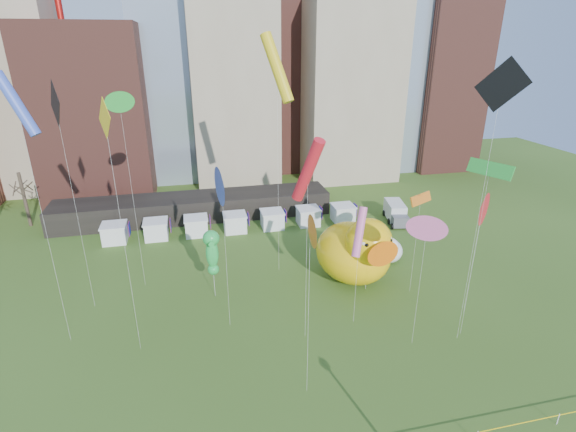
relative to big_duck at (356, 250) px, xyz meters
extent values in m
cube|color=gray|center=(-41.69, 41.70, 17.43)|extent=(14.00, 12.00, 42.00)
cube|color=brown|center=(-29.69, 35.70, 9.43)|extent=(16.00, 14.00, 26.00)
cube|color=#8C9EB2|center=(-17.69, 43.70, 23.93)|extent=(12.00, 12.00, 55.00)
cube|color=gray|center=(-7.69, 39.70, 13.43)|extent=(14.00, 14.00, 34.00)
cube|color=gray|center=(12.31, 37.70, 11.43)|extent=(16.00, 14.00, 30.00)
cube|color=#8C9EB2|center=(22.31, 41.70, 20.43)|extent=(14.00, 12.00, 48.00)
cube|color=brown|center=(32.31, 39.70, 14.43)|extent=(12.00, 12.00, 36.00)
cube|color=black|center=(-15.69, 21.70, -1.97)|extent=(38.00, 6.00, 3.20)
cube|color=white|center=(-25.69, 15.70, -2.47)|extent=(2.80, 2.80, 2.20)
cube|color=red|center=(-23.89, 15.70, -1.97)|extent=(0.08, 1.40, 1.60)
cube|color=white|center=(-20.69, 15.70, -2.47)|extent=(2.80, 2.80, 2.20)
cube|color=red|center=(-18.89, 15.70, -1.97)|extent=(0.08, 1.40, 1.60)
cube|color=white|center=(-15.69, 15.70, -2.47)|extent=(2.80, 2.80, 2.20)
cube|color=red|center=(-13.89, 15.70, -1.97)|extent=(0.08, 1.40, 1.60)
cube|color=white|center=(-10.69, 15.70, -2.47)|extent=(2.80, 2.80, 2.20)
cube|color=red|center=(-8.89, 15.70, -1.97)|extent=(0.08, 1.40, 1.60)
cube|color=white|center=(-5.69, 15.70, -2.47)|extent=(2.80, 2.80, 2.20)
cube|color=red|center=(-3.89, 15.70, -1.97)|extent=(0.08, 1.40, 1.60)
cube|color=white|center=(-0.69, 15.70, -2.47)|extent=(2.80, 2.80, 2.20)
cube|color=red|center=(1.11, 15.70, -1.97)|extent=(0.08, 1.40, 1.60)
cube|color=white|center=(4.31, 15.70, -2.47)|extent=(2.80, 2.80, 2.20)
cube|color=red|center=(6.11, 15.70, -1.97)|extent=(0.08, 1.40, 1.60)
cylinder|color=#382B21|center=(-37.69, 23.70, 0.18)|extent=(0.44, 0.44, 7.50)
cylinder|color=white|center=(6.31, -20.30, -3.12)|extent=(0.06, 0.06, 0.90)
ellipsoid|color=yellow|center=(-0.09, 0.59, -0.53)|extent=(8.63, 9.69, 6.08)
ellipsoid|color=yellow|center=(-0.62, 3.90, -0.69)|extent=(2.24, 1.87, 2.46)
sphere|color=yellow|center=(0.34, -2.10, 1.92)|extent=(5.24, 5.24, 4.57)
cone|color=orange|center=(0.64, -4.02, 1.77)|extent=(2.81, 2.43, 2.51)
sphere|color=white|center=(-0.71, -3.54, 2.53)|extent=(0.82, 0.82, 0.82)
sphere|color=white|center=(1.78, -3.14, 2.53)|extent=(0.82, 0.82, 0.82)
sphere|color=black|center=(-0.65, -3.92, 2.53)|extent=(0.41, 0.41, 0.41)
sphere|color=black|center=(1.84, -3.53, 2.53)|extent=(0.41, 0.41, 0.41)
ellipsoid|color=white|center=(5.37, 3.41, -2.27)|extent=(4.27, 4.59, 2.60)
ellipsoid|color=white|center=(5.89, 4.75, -2.33)|extent=(1.05, 0.94, 1.06)
sphere|color=white|center=(4.95, 2.32, -1.22)|extent=(2.53, 2.53, 1.96)
cone|color=orange|center=(4.65, 1.55, -1.28)|extent=(1.32, 1.21, 1.08)
sphere|color=white|center=(4.26, 2.01, -0.96)|extent=(0.35, 0.35, 0.35)
sphere|color=white|center=(5.26, 1.63, -0.96)|extent=(0.35, 0.35, 0.35)
sphere|color=black|center=(4.20, 1.86, -0.96)|extent=(0.18, 0.18, 0.18)
sphere|color=black|center=(5.20, 1.47, -0.96)|extent=(0.18, 0.18, 0.18)
cylinder|color=silver|center=(-14.43, 0.32, -1.21)|extent=(0.03, 0.03, 4.71)
ellipsoid|color=green|center=(-14.43, 0.32, 1.14)|extent=(1.23, 1.02, 3.04)
sphere|color=green|center=(-14.43, 0.17, 2.77)|extent=(1.60, 1.60, 1.55)
cone|color=green|center=(-14.43, -0.52, 2.69)|extent=(0.58, 0.99, 0.54)
sphere|color=green|center=(-14.43, 0.37, -0.60)|extent=(1.09, 1.09, 1.09)
cylinder|color=silver|center=(0.58, -1.71, -2.06)|extent=(0.03, 0.03, 3.01)
ellipsoid|color=#6B3FBE|center=(0.58, -1.71, -0.56)|extent=(1.10, 0.98, 2.38)
sphere|color=#6B3FBE|center=(0.58, -1.86, 0.71)|extent=(1.48, 1.48, 1.21)
cone|color=#6B3FBE|center=(0.58, -2.41, 0.65)|extent=(0.60, 0.84, 0.43)
sphere|color=#6B3FBE|center=(0.58, -1.66, -1.93)|extent=(0.85, 0.85, 0.85)
cube|color=silver|center=(11.61, 14.66, -2.16)|extent=(3.07, 4.89, 2.27)
cube|color=#595960|center=(11.01, 11.82, -2.61)|extent=(2.38, 2.03, 1.45)
cylinder|color=black|center=(10.16, 13.29, -3.16)|extent=(0.39, 0.85, 0.82)
cylinder|color=black|center=(12.38, 12.83, -3.16)|extent=(0.39, 0.85, 0.82)
cylinder|color=black|center=(10.79, 16.32, -3.16)|extent=(0.39, 0.85, 0.82)
cylinder|color=black|center=(13.02, 15.85, -3.16)|extent=(0.39, 0.85, 0.82)
cylinder|color=silver|center=(-7.42, -7.75, 3.75)|extent=(0.02, 0.02, 14.64)
cylinder|color=red|center=(-7.42, -7.75, 11.07)|extent=(2.25, 3.05, 5.13)
cylinder|color=silver|center=(1.06, -10.57, 1.66)|extent=(0.02, 0.02, 10.46)
cone|color=pink|center=(1.06, -10.57, 6.89)|extent=(1.80, 1.38, 2.03)
cylinder|color=silver|center=(-25.71, 1.14, 5.81)|extent=(0.02, 0.02, 18.76)
cube|color=black|center=(-25.71, 1.14, 15.19)|extent=(1.58, 3.48, 3.79)
cylinder|color=silver|center=(5.69, -10.41, 3.76)|extent=(0.02, 0.02, 14.66)
cube|color=green|center=(5.69, -10.41, 11.09)|extent=(1.83, 3.34, 1.05)
cylinder|color=silver|center=(-7.21, 4.09, 6.96)|extent=(0.02, 0.02, 21.06)
cylinder|color=yellow|center=(-7.21, 4.09, 17.49)|extent=(3.15, 3.57, 6.31)
cylinder|color=silver|center=(-13.49, -4.69, 2.89)|extent=(0.02, 0.02, 12.92)
cone|color=blue|center=(-13.49, -4.69, 9.35)|extent=(0.66, 2.96, 2.94)
cylinder|color=silver|center=(4.73, -3.14, 1.36)|extent=(0.02, 0.02, 9.86)
cube|color=orange|center=(4.73, -3.14, 6.29)|extent=(2.83, 1.77, 0.91)
cylinder|color=silver|center=(7.80, -7.71, 1.60)|extent=(0.02, 0.02, 10.33)
cone|color=red|center=(7.80, -7.71, 6.76)|extent=(2.19, 2.08, 2.69)
cylinder|color=silver|center=(-2.63, -6.70, 0.84)|extent=(0.02, 0.02, 8.81)
cylinder|color=pink|center=(-2.63, -6.70, 5.24)|extent=(1.95, 2.34, 4.05)
cylinder|color=silver|center=(5.11, -10.85, 6.75)|extent=(0.02, 0.02, 20.64)
cube|color=black|center=(5.11, -10.85, 17.07)|extent=(2.01, 3.14, 3.70)
cylinder|color=silver|center=(-21.34, 4.14, 5.64)|extent=(0.02, 0.02, 18.42)
cone|color=green|center=(-21.34, 4.14, 14.85)|extent=(1.69, 1.13, 1.83)
cylinder|color=silver|center=(-20.96, -6.21, 5.75)|extent=(0.02, 0.02, 18.63)
cube|color=yellow|center=(-20.96, -6.21, 15.06)|extent=(1.18, 2.60, 2.84)
cylinder|color=silver|center=(-26.76, -3.86, 6.14)|extent=(0.02, 0.02, 19.41)
cylinder|color=blue|center=(-26.76, -3.86, 15.84)|extent=(2.68, 1.62, 4.40)
cylinder|color=silver|center=(-8.89, -13.74, 2.71)|extent=(0.02, 0.02, 12.55)
cone|color=orange|center=(-8.89, -13.74, 8.98)|extent=(0.40, 1.96, 1.95)
camera|label=1|loc=(-15.63, -37.00, 19.76)|focal=27.00mm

